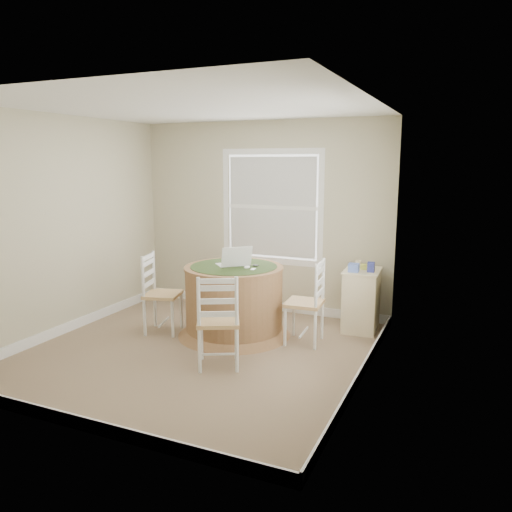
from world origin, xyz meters
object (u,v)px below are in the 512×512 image
at_px(chair_near, 218,321).
at_px(chair_right, 304,303).
at_px(chair_left, 163,294).
at_px(corner_chest, 361,300).
at_px(laptop, 234,263).
at_px(round_table, 234,298).

relative_size(chair_near, chair_right, 1.00).
distance_m(chair_left, corner_chest, 2.43).
xyz_separation_m(chair_left, corner_chest, (2.19, 1.05, -0.09)).
height_order(chair_left, chair_right, same).
relative_size(chair_right, laptop, 1.95).
bearing_deg(round_table, laptop, 110.09).
relative_size(chair_near, laptop, 1.95).
xyz_separation_m(round_table, chair_right, (0.85, 0.08, 0.02)).
xyz_separation_m(chair_left, laptop, (0.82, 0.30, 0.40)).
height_order(round_table, laptop, laptop).
bearing_deg(chair_right, corner_chest, 140.74).
xyz_separation_m(chair_right, corner_chest, (0.50, 0.71, -0.09)).
relative_size(chair_left, corner_chest, 1.25).
height_order(chair_near, chair_right, same).
height_order(chair_left, chair_near, same).
bearing_deg(chair_near, corner_chest, -149.50).
relative_size(chair_near, corner_chest, 1.25).
height_order(laptop, corner_chest, laptop).
xyz_separation_m(round_table, laptop, (-0.02, 0.04, 0.42)).
xyz_separation_m(laptop, corner_chest, (1.37, 0.76, -0.50)).
distance_m(round_table, chair_near, 0.95).
relative_size(chair_left, laptop, 1.95).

